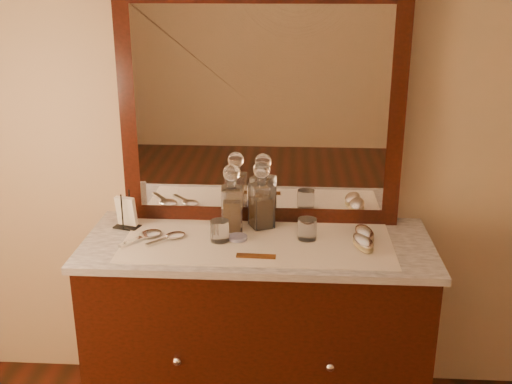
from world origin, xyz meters
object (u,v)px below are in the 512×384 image
at_px(hand_mirror_inner, 172,236).
at_px(decanter_right, 262,202).
at_px(mirror_frame, 261,109).
at_px(pin_dish, 238,237).
at_px(comb, 256,256).
at_px(decanter_left, 232,205).
at_px(brush_near, 363,243).
at_px(dresser_cabinet, 257,333).
at_px(napkin_rack, 126,213).
at_px(hand_mirror_outer, 147,235).
at_px(brush_far, 364,234).

bearing_deg(hand_mirror_inner, decanter_right, 22.34).
height_order(mirror_frame, hand_mirror_inner, mirror_frame).
distance_m(pin_dish, comb, 0.19).
xyz_separation_m(decanter_left, brush_near, (0.54, -0.16, -0.09)).
relative_size(dresser_cabinet, decanter_left, 4.81).
relative_size(dresser_cabinet, comb, 9.10).
xyz_separation_m(napkin_rack, hand_mirror_inner, (0.22, -0.11, -0.05)).
height_order(decanter_left, decanter_right, decanter_right).
bearing_deg(napkin_rack, hand_mirror_inner, -27.00).
xyz_separation_m(mirror_frame, hand_mirror_inner, (-0.36, -0.25, -0.49)).
bearing_deg(mirror_frame, dresser_cabinet, -90.00).
bearing_deg(decanter_right, decanter_left, -162.95).
distance_m(pin_dish, hand_mirror_inner, 0.27).
height_order(comb, hand_mirror_outer, hand_mirror_outer).
bearing_deg(comb, brush_far, 26.23).
distance_m(mirror_frame, decanter_left, 0.42).
distance_m(mirror_frame, decanter_right, 0.39).
relative_size(napkin_rack, brush_near, 0.97).
relative_size(decanter_left, brush_far, 1.71).
xyz_separation_m(decanter_left, brush_far, (0.56, -0.07, -0.09)).
bearing_deg(napkin_rack, mirror_frame, 13.30).
bearing_deg(hand_mirror_inner, brush_far, 2.66).
distance_m(decanter_right, brush_far, 0.46).
distance_m(mirror_frame, pin_dish, 0.55).
relative_size(mirror_frame, napkin_rack, 7.35).
relative_size(decanter_right, brush_far, 1.75).
xyz_separation_m(comb, decanter_left, (-0.12, 0.27, 0.11)).
bearing_deg(pin_dish, decanter_right, 57.19).
relative_size(brush_far, hand_mirror_outer, 0.84).
distance_m(mirror_frame, brush_far, 0.68).
bearing_deg(decanter_left, hand_mirror_outer, -162.83).
bearing_deg(napkin_rack, decanter_left, 0.07).
bearing_deg(napkin_rack, brush_far, -4.19).
bearing_deg(brush_near, napkin_rack, 171.11).
relative_size(napkin_rack, brush_far, 0.96).
xyz_separation_m(dresser_cabinet, hand_mirror_outer, (-0.46, 0.00, 0.45)).
distance_m(dresser_cabinet, pin_dish, 0.46).
relative_size(mirror_frame, decanter_left, 4.12).
relative_size(pin_dish, brush_far, 0.48).
height_order(comb, napkin_rack, napkin_rack).
bearing_deg(decanter_left, napkin_rack, -179.93).
height_order(dresser_cabinet, pin_dish, pin_dish).
height_order(mirror_frame, decanter_right, mirror_frame).
xyz_separation_m(decanter_right, hand_mirror_inner, (-0.36, -0.15, -0.11)).
xyz_separation_m(comb, hand_mirror_outer, (-0.47, 0.16, 0.00)).
bearing_deg(decanter_right, dresser_cabinet, -93.29).
bearing_deg(decanter_left, comb, -66.23).
bearing_deg(comb, decanter_right, 91.16).
bearing_deg(brush_near, dresser_cabinet, 173.67).
relative_size(mirror_frame, hand_mirror_inner, 7.07).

